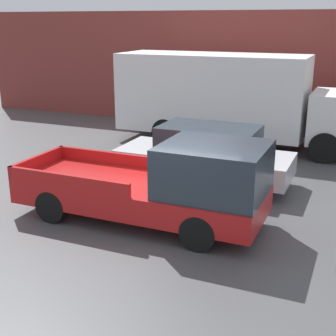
{
  "coord_description": "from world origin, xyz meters",
  "views": [
    {
      "loc": [
        3.68,
        -8.69,
        4.36
      ],
      "look_at": [
        -0.54,
        1.14,
        0.97
      ],
      "focal_mm": 50.0,
      "sensor_mm": 36.0,
      "label": 1
    }
  ],
  "objects": [
    {
      "name": "building_wall",
      "position": [
        0.0,
        10.38,
        2.38
      ],
      "size": [
        28.0,
        0.15,
        4.75
      ],
      "color": "brown",
      "rests_on": "ground"
    },
    {
      "name": "ground_plane",
      "position": [
        0.0,
        0.0,
        0.0
      ],
      "size": [
        60.0,
        60.0,
        0.0
      ],
      "primitive_type": "plane",
      "color": "#4C4C4F"
    },
    {
      "name": "delivery_truck",
      "position": [
        -0.9,
        7.54,
        1.74
      ],
      "size": [
        8.84,
        2.45,
        3.22
      ],
      "color": "white",
      "rests_on": "ground"
    },
    {
      "name": "pickup_truck",
      "position": [
        -0.21,
        0.14,
        0.91
      ],
      "size": [
        5.62,
        2.05,
        1.95
      ],
      "color": "red",
      "rests_on": "ground"
    },
    {
      "name": "car",
      "position": [
        -0.27,
        3.14,
        0.82
      ],
      "size": [
        4.81,
        1.89,
        1.62
      ],
      "color": "silver",
      "rests_on": "ground"
    }
  ]
}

